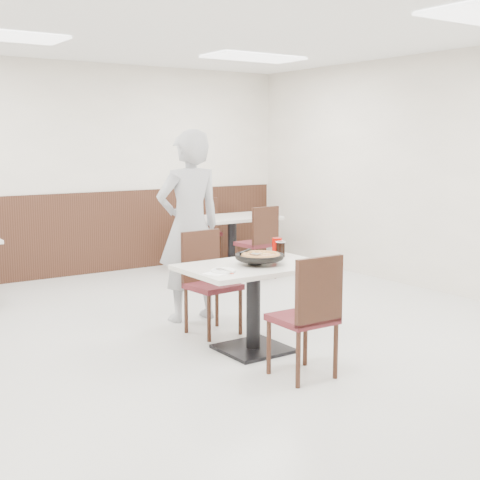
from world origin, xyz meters
TOP-DOWN VIEW (x-y plane):
  - floor at (0.00, 0.00)m, footprint 7.00×7.00m
  - ceiling at (0.00, 0.00)m, footprint 7.00×7.00m
  - wall_back at (0.00, 3.50)m, footprint 6.00×0.04m
  - wall_right at (3.00, 0.00)m, footprint 0.04×7.00m
  - wainscot_back at (0.00, 3.48)m, footprint 5.90×0.03m
  - fluo_panel_c at (-1.50, 1.80)m, footprint 1.20×0.60m
  - fluo_panel_d at (1.50, 1.80)m, footprint 1.20×0.60m
  - main_table at (-0.14, -0.49)m, footprint 1.29×0.94m
  - chair_near at (-0.20, -1.21)m, footprint 0.43×0.43m
  - chair_far at (-0.15, 0.13)m, footprint 0.45×0.45m
  - trivet at (-0.13, -0.49)m, footprint 0.13×0.13m
  - pizza_pan at (-0.10, -0.52)m, footprint 0.39×0.39m
  - pizza at (-0.09, -0.53)m, footprint 0.38×0.38m
  - pizza_server at (-0.13, -0.51)m, footprint 0.09×0.10m
  - napkin at (-0.61, -0.65)m, footprint 0.20×0.20m
  - side_plate at (-0.53, -0.62)m, footprint 0.22×0.22m
  - fork at (-0.52, -0.66)m, footprint 0.03×0.16m
  - cola_glass at (0.28, -0.32)m, footprint 0.09×0.09m
  - red_cup at (0.30, -0.24)m, footprint 0.10×0.10m
  - diner_person at (-0.08, 0.68)m, footprint 0.71×0.48m
  - bg_table_right at (1.71, 2.60)m, footprint 1.21×0.82m
  - bg_chair_right_near at (1.67, 1.98)m, footprint 0.45×0.45m
  - bg_chair_right_far at (1.68, 3.23)m, footprint 0.54×0.54m

SIDE VIEW (x-z plane):
  - floor at x=0.00m, z-range 0.00..0.00m
  - main_table at x=-0.14m, z-range 0.00..0.75m
  - bg_table_right at x=1.71m, z-range 0.00..0.75m
  - chair_near at x=-0.20m, z-range 0.00..0.95m
  - chair_far at x=-0.15m, z-range 0.00..0.95m
  - bg_chair_right_near at x=1.67m, z-range 0.00..0.95m
  - bg_chair_right_far at x=1.68m, z-range 0.00..0.95m
  - wainscot_back at x=0.00m, z-range 0.00..1.10m
  - napkin at x=-0.61m, z-range 0.75..0.75m
  - side_plate at x=-0.53m, z-range 0.75..0.77m
  - trivet at x=-0.13m, z-range 0.75..0.79m
  - fork at x=-0.52m, z-range 0.77..0.77m
  - pizza_pan at x=-0.10m, z-range 0.79..0.80m
  - pizza at x=-0.09m, z-range 0.80..0.82m
  - cola_glass at x=0.28m, z-range 0.75..0.88m
  - red_cup at x=0.30m, z-range 0.75..0.91m
  - pizza_server at x=-0.13m, z-range 0.84..0.84m
  - diner_person at x=-0.08m, z-range 0.00..1.89m
  - wall_back at x=0.00m, z-range 0.00..2.80m
  - wall_right at x=3.00m, z-range 0.00..2.80m
  - fluo_panel_c at x=-1.50m, z-range 2.77..2.79m
  - fluo_panel_d at x=1.50m, z-range 2.77..2.79m
  - ceiling at x=0.00m, z-range 2.80..2.80m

